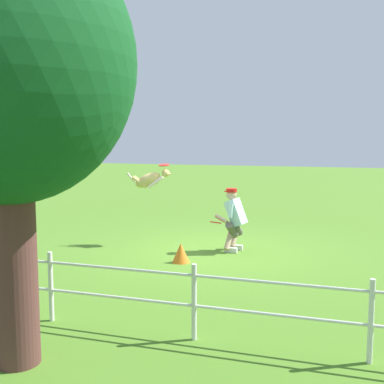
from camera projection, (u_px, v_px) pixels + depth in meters
ground_plane at (210, 252)px, 9.69m from camera, size 60.00×60.00×0.00m
person at (234, 218)px, 9.66m from camera, size 0.64×0.66×1.29m
dog at (150, 180)px, 10.31m from camera, size 0.98×0.41×0.50m
frisbee_flying at (164, 165)px, 10.25m from camera, size 0.25×0.25×0.06m
frisbee_held at (216, 222)px, 9.61m from camera, size 0.33×0.32×0.08m
fence at (119, 288)px, 5.69m from camera, size 13.38×0.06×0.89m
tree_far_right at (6, 67)px, 4.56m from camera, size 2.52×2.52×4.43m
training_cone at (181, 253)px, 8.84m from camera, size 0.33×0.33×0.37m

